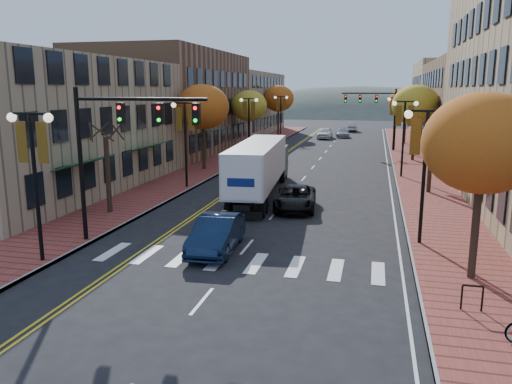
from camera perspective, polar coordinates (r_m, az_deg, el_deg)
The scene contains 31 objects.
ground at distance 18.78m, azimuth -4.13°, elevation -9.94°, with size 200.00×200.00×0.00m, color black.
sidewalk_left at distance 51.64m, azimuth -2.83°, elevation 4.02°, with size 4.00×85.00×0.15m, color brown.
sidewalk_right at distance 49.74m, azimuth 17.53°, elevation 3.20°, with size 4.00×85.00×0.15m, color brown.
building_left_near at distance 37.19m, azimuth -23.72°, elevation 6.96°, with size 12.00×22.00×9.00m, color #9E8966.
building_left_mid at distance 57.20m, azimuth -9.73°, elevation 10.06°, with size 12.00×24.00×11.00m, color brown.
building_left_far at distance 80.82m, azimuth -2.68°, elevation 10.08°, with size 12.00×26.00×9.50m, color #9E8966.
building_right_mid at distance 60.13m, azimuth 26.37°, elevation 8.62°, with size 15.00×24.00×10.00m, color brown.
building_right_far at distance 81.72m, azimuth 23.03°, elevation 9.73°, with size 15.00×20.00×11.00m, color #9E8966.
tree_left_a at distance 28.88m, azimuth -16.57°, elevation 1.88°, with size 0.28×0.28×4.20m.
tree_left_b at distance 43.12m, azimuth -6.10°, elevation 9.63°, with size 4.48×4.48×7.21m.
tree_left_c at distance 58.45m, azimuth -0.80°, elevation 9.81°, with size 4.16×4.16×6.69m.
tree_left_d at distance 76.01m, azimuth 2.58°, elevation 10.63°, with size 4.61×4.61×7.42m.
tree_right_a at distance 19.08m, azimuth 24.51°, elevation 5.05°, with size 4.16×4.16×6.69m.
tree_right_b at distance 35.14m, azimuth 19.31°, elevation 3.37°, with size 0.28×0.28×4.20m.
tree_right_c at distance 50.79m, azimuth 17.79°, elevation 9.44°, with size 4.48×4.48×7.21m.
tree_right_d at distance 66.76m, azimuth 16.80°, elevation 9.75°, with size 4.35×4.35×7.00m.
lamp_left_a at distance 21.17m, azimuth -24.09°, elevation 3.56°, with size 1.96×0.36×6.05m.
lamp_left_b at distance 35.17m, azimuth -8.10°, elevation 7.27°, with size 1.96×0.36×6.05m.
lamp_left_c at distance 52.30m, azimuth -0.82°, elevation 8.77°, with size 1.96×0.36×6.05m.
lamp_left_d at distance 69.88m, azimuth 2.86°, elevation 9.47°, with size 1.96×0.36×6.05m.
lamp_right_a at distance 22.89m, azimuth 18.81°, elevation 4.48°, with size 1.96×0.36×6.05m.
lamp_right_b at distance 40.78m, azimuth 16.57°, elevation 7.49°, with size 1.96×0.36×6.05m.
lamp_right_c at distance 58.74m, azimuth 15.69°, elevation 8.65°, with size 1.96×0.36×6.05m.
traffic_mast_near at distance 22.50m, azimuth -15.46°, elevation 6.18°, with size 6.10×0.35×7.00m.
traffic_mast_far at distance 58.67m, azimuth 13.73°, elevation 9.37°, with size 6.10×0.34×7.00m.
semi_truck at distance 32.77m, azimuth 0.53°, elevation 3.22°, with size 3.43×14.56×3.61m.
navy_sedan at distance 21.72m, azimuth -4.52°, elevation -4.79°, with size 1.63×4.68×1.54m, color #0C1932.
black_suv at distance 29.24m, azimuth 4.53°, elevation -0.67°, with size 2.28×4.94×1.37m, color black.
car_far_white at distance 72.66m, azimuth 7.90°, elevation 6.70°, with size 1.89×4.69×1.60m, color white.
car_far_silver at distance 75.23m, azimuth 9.84°, elevation 6.69°, with size 1.84×4.53×1.31m, color #9A9BA1.
car_far_oncoming at distance 85.85m, azimuth 10.87°, elevation 7.28°, with size 1.52×4.35×1.43m, color #AAAAB2.
Camera 1 is at (5.34, -16.64, 6.89)m, focal length 35.00 mm.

